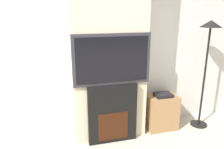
# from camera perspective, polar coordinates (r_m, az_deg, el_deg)

# --- Properties ---
(wall_back) EXTENTS (6.00, 0.06, 2.70)m
(wall_back) POSITION_cam_1_polar(r_m,az_deg,el_deg) (3.21, -1.92, 8.23)
(wall_back) COLOR silver
(wall_back) RESTS_ON ground_plane
(chimney_breast) EXTENTS (1.02, 0.38, 2.70)m
(chimney_breast) POSITION_cam_1_polar(r_m,az_deg,el_deg) (3.00, -0.95, 7.65)
(chimney_breast) COLOR beige
(chimney_breast) RESTS_ON ground_plane
(fireplace) EXTENTS (0.69, 0.15, 0.85)m
(fireplace) POSITION_cam_1_polar(r_m,az_deg,el_deg) (3.10, 0.01, -10.08)
(fireplace) COLOR black
(fireplace) RESTS_ON ground_plane
(television) EXTENTS (1.04, 0.07, 0.68)m
(television) POSITION_cam_1_polar(r_m,az_deg,el_deg) (2.84, 0.02, 3.92)
(television) COLOR #2D2D33
(television) RESTS_ON fireplace
(floor_lamp) EXTENTS (0.31, 0.31, 1.67)m
(floor_lamp) POSITION_cam_1_polar(r_m,az_deg,el_deg) (3.54, 23.86, 7.03)
(floor_lamp) COLOR black
(floor_lamp) RESTS_ON ground_plane
(media_stand) EXTENTS (0.47, 0.35, 0.59)m
(media_stand) POSITION_cam_1_polar(r_m,az_deg,el_deg) (3.57, 12.66, -9.35)
(media_stand) COLOR #997047
(media_stand) RESTS_ON ground_plane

